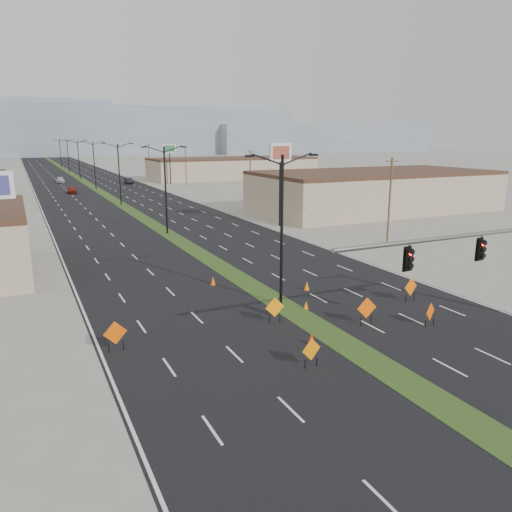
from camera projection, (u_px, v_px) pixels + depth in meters
name	position (u px, v px, depth m)	size (l,w,h in m)	color
ground	(402.00, 380.00, 23.37)	(600.00, 600.00, 0.00)	gray
road_surface	(93.00, 187.00, 111.07)	(25.00, 400.00, 0.02)	black
median_strip	(93.00, 187.00, 111.07)	(2.00, 400.00, 0.04)	#284518
building_se_near	(374.00, 192.00, 76.45)	(36.00, 18.00, 5.50)	tan
building_se_far	(233.00, 169.00, 135.19)	(44.00, 16.00, 5.00)	tan
mesa_center	(113.00, 131.00, 299.98)	(220.00, 50.00, 28.00)	gray
mesa_east	(319.00, 139.00, 351.08)	(160.00, 50.00, 18.00)	gray
signal_mast	(504.00, 254.00, 27.58)	(16.30, 0.60, 8.00)	slate
streetlight_0	(282.00, 226.00, 32.62)	(5.15, 0.24, 10.02)	black
streetlight_1	(166.00, 187.00, 57.18)	(5.15, 0.24, 10.02)	black
streetlight_2	(119.00, 172.00, 81.74)	(5.15, 0.24, 10.02)	black
streetlight_3	(94.00, 164.00, 106.29)	(5.15, 0.24, 10.02)	black
streetlight_4	(79.00, 158.00, 130.85)	(5.15, 0.24, 10.02)	black
streetlight_5	(68.00, 155.00, 155.41)	(5.15, 0.24, 10.02)	black
streetlight_6	(60.00, 152.00, 179.97)	(5.15, 0.24, 10.02)	black
utility_pole_0	(390.00, 199.00, 52.58)	(1.60, 0.20, 9.00)	#4C3823
utility_pole_1	(250.00, 176.00, 83.28)	(1.60, 0.20, 9.00)	#4C3823
utility_pole_2	(186.00, 165.00, 113.98)	(1.60, 0.20, 9.00)	#4C3823
utility_pole_3	(149.00, 159.00, 144.68)	(1.60, 0.20, 9.00)	#4C3823
car_left	(72.00, 190.00, 99.45)	(1.61, 4.01, 1.37)	maroon
car_mid	(129.00, 181.00, 119.30)	(1.47, 4.22, 1.39)	black
car_far	(60.00, 180.00, 121.47)	(1.85, 4.56, 1.32)	#B6BCC0
construction_sign_0	(115.00, 334.00, 26.25)	(1.27, 0.21, 1.71)	#DC4D04
construction_sign_1	(311.00, 351.00, 24.46)	(1.14, 0.24, 1.53)	orange
construction_sign_2	(275.00, 308.00, 30.26)	(1.25, 0.10, 1.66)	orange
construction_sign_3	(367.00, 309.00, 30.01)	(1.30, 0.18, 1.73)	#FF5805
construction_sign_4	(430.00, 313.00, 29.85)	(1.02, 0.46, 1.46)	#F95205
construction_sign_5	(411.00, 288.00, 34.27)	(1.26, 0.28, 1.69)	orange
cone_0	(312.00, 339.00, 27.26)	(0.41, 0.41, 0.69)	#F12F05
cone_1	(306.00, 305.00, 32.86)	(0.34, 0.34, 0.56)	orange
cone_2	(307.00, 286.00, 36.97)	(0.40, 0.40, 0.66)	orange
cone_3	(213.00, 281.00, 38.23)	(0.39, 0.39, 0.65)	#F05805
pole_sign_east_near	(280.00, 159.00, 61.59)	(3.34, 1.10, 10.28)	black
pole_sign_east_far	(169.00, 152.00, 117.60)	(3.01, 1.14, 9.28)	black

